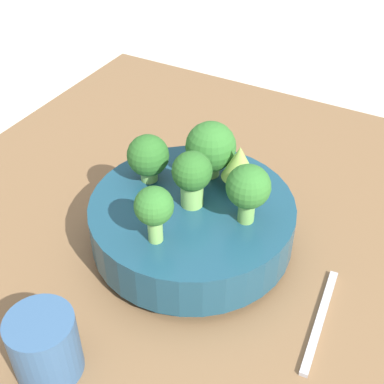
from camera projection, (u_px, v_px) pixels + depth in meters
The scene contains 11 objects.
ground_plane at pixel (179, 266), 0.78m from camera, with size 6.00×6.00×0.00m, color beige.
table at pixel (179, 256), 0.76m from camera, with size 0.98×0.86×0.04m.
bowl at pixel (192, 222), 0.73m from camera, with size 0.28×0.28×0.08m.
broccoli_floret_right at pixel (211, 147), 0.73m from camera, with size 0.07×0.07×0.08m.
broccoli_floret_back at pixel (148, 156), 0.72m from camera, with size 0.06×0.06×0.07m.
broccoli_floret_center at pixel (192, 175), 0.68m from camera, with size 0.05×0.05×0.08m.
romanesco_piece_near at pixel (239, 164), 0.70m from camera, with size 0.05×0.05×0.07m.
broccoli_floret_left at pixel (154, 208), 0.62m from camera, with size 0.05×0.05×0.08m.
broccoli_floret_front at pixel (248, 188), 0.65m from camera, with size 0.06×0.06×0.08m.
cup at pixel (45, 346), 0.57m from camera, with size 0.08×0.08×0.08m.
fork at pixel (320, 320), 0.65m from camera, with size 0.16×0.02×0.01m.
Camera 1 is at (-0.46, -0.27, 0.57)m, focal length 50.00 mm.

